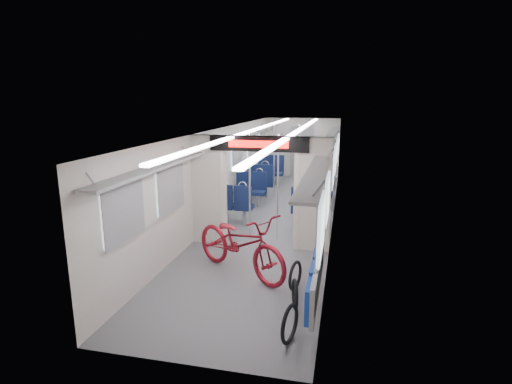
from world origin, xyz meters
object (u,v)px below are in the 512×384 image
bicycle (240,243)px  stanchion_near_right (278,188)px  seat_bay_far_right (321,177)px  bike_hoop_c (295,277)px  stanchion_near_left (250,186)px  stanchion_far_left (274,162)px  seat_bay_near_left (243,194)px  seat_bay_far_left (265,173)px  bike_hoop_a (290,326)px  stanchion_far_right (298,164)px  seat_bay_near_right (314,196)px  flip_bench (316,274)px  bike_hoop_b (295,296)px

bicycle → stanchion_near_right: (0.34, 1.89, 0.58)m
seat_bay_far_right → stanchion_near_right: stanchion_near_right is taller
bike_hoop_c → stanchion_near_right: size_ratio=0.22×
stanchion_near_left → stanchion_far_left: size_ratio=1.00×
seat_bay_near_left → seat_bay_far_left: size_ratio=0.87×
bike_hoop_c → seat_bay_near_left: size_ratio=0.24×
stanchion_far_left → bike_hoop_c: bearing=-76.7°
bike_hoop_a → stanchion_far_left: 7.56m
stanchion_near_right → seat_bay_near_left: bearing=124.1°
seat_bay_near_left → stanchion_near_left: stanchion_near_left is taller
stanchion_far_left → stanchion_far_right: size_ratio=1.00×
bicycle → stanchion_near_left: bearing=41.6°
stanchion_near_right → stanchion_far_left: size_ratio=1.00×
stanchion_far_right → stanchion_near_right: bearing=-90.7°
stanchion_near_left → stanchion_near_right: same height
stanchion_near_left → stanchion_near_right: 0.65m
bicycle → stanchion_near_left: stanchion_near_left is taller
seat_bay_near_right → stanchion_far_left: (-1.35, 1.69, 0.60)m
flip_bench → stanchion_far_left: bearing=105.2°
stanchion_near_left → seat_bay_far_right: bearing=74.7°
flip_bench → seat_bay_far_left: (-2.29, 7.66, -0.00)m
bike_hoop_a → bike_hoop_c: 1.44m
stanchion_near_left → stanchion_far_right: bearing=78.2°
flip_bench → bike_hoop_a: size_ratio=4.11×
flip_bench → seat_bay_far_left: size_ratio=0.92×
bike_hoop_a → seat_bay_near_left: seat_bay_near_left is taller
bike_hoop_b → stanchion_near_right: 3.15m
seat_bay_near_left → seat_bay_far_left: 2.93m
stanchion_near_left → stanchion_near_right: (0.64, -0.11, 0.00)m
bike_hoop_b → bike_hoop_c: bike_hoop_c is taller
flip_bench → stanchion_near_right: 3.13m
bicycle → seat_bay_near_right: bicycle is taller
bike_hoop_b → bike_hoop_c: bearing=96.7°
stanchion_near_right → stanchion_far_left: bearing=101.3°
bike_hoop_b → seat_bay_far_left: 7.93m
flip_bench → stanchion_far_right: size_ratio=0.93×
seat_bay_far_left → stanchion_far_left: 1.40m
bicycle → flip_bench: bearing=-93.0°
stanchion_far_right → stanchion_far_left: bearing=163.7°
bike_hoop_b → bike_hoop_a: bearing=-87.2°
seat_bay_near_left → seat_bay_near_right: bearing=2.6°
seat_bay_far_right → stanchion_far_right: 1.64m
bike_hoop_b → stanchion_far_left: size_ratio=0.20×
stanchion_near_right → seat_bay_far_right: bearing=82.5°
bike_hoop_b → stanchion_near_right: bearing=104.5°
seat_bay_near_left → stanchion_far_right: 2.10m
bike_hoop_a → stanchion_near_left: bearing=110.4°
stanchion_far_left → seat_bay_far_left: bearing=114.2°
seat_bay_far_right → stanchion_far_right: bearing=-112.9°
stanchion_far_left → seat_bay_near_right: bearing=-51.4°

